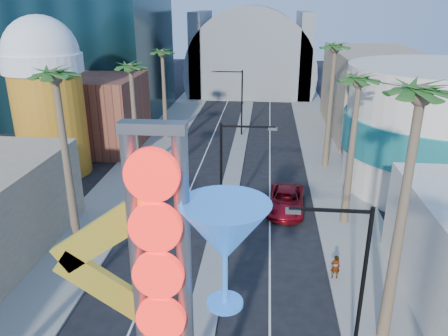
{
  "coord_description": "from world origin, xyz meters",
  "views": [
    {
      "loc": [
        2.93,
        -7.76,
        15.45
      ],
      "look_at": [
        0.27,
        19.22,
        5.13
      ],
      "focal_mm": 35.0,
      "sensor_mm": 36.0,
      "label": 1
    }
  ],
  "objects_px": {
    "neon_sign": "(189,293)",
    "red_pickup": "(286,201)",
    "pedestrian_b": "(424,301)",
    "pedestrian_a": "(335,267)"
  },
  "relations": [
    {
      "from": "pedestrian_a",
      "to": "neon_sign",
      "type": "bearing_deg",
      "value": 58.12
    },
    {
      "from": "neon_sign",
      "to": "pedestrian_a",
      "type": "relative_size",
      "value": 8.26
    },
    {
      "from": "neon_sign",
      "to": "red_pickup",
      "type": "xyz_separation_m",
      "value": [
        3.94,
        20.8,
        -6.48
      ]
    },
    {
      "from": "red_pickup",
      "to": "pedestrian_a",
      "type": "relative_size",
      "value": 3.93
    },
    {
      "from": "red_pickup",
      "to": "pedestrian_b",
      "type": "xyz_separation_m",
      "value": [
        6.68,
        -11.96,
        0.16
      ]
    },
    {
      "from": "pedestrian_b",
      "to": "neon_sign",
      "type": "bearing_deg",
      "value": 69.58
    },
    {
      "from": "neon_sign",
      "to": "pedestrian_a",
      "type": "bearing_deg",
      "value": 60.98
    },
    {
      "from": "neon_sign",
      "to": "red_pickup",
      "type": "height_order",
      "value": "neon_sign"
    },
    {
      "from": "red_pickup",
      "to": "pedestrian_b",
      "type": "bearing_deg",
      "value": -56.06
    },
    {
      "from": "red_pickup",
      "to": "pedestrian_a",
      "type": "distance_m",
      "value": 9.46
    }
  ]
}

